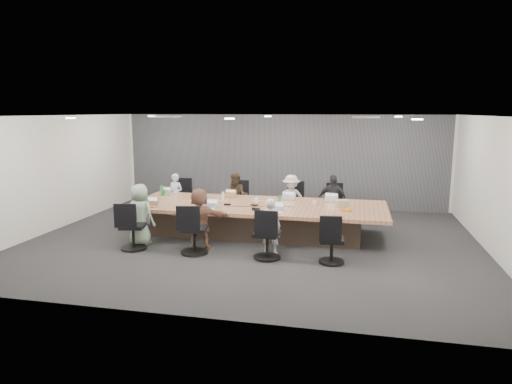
% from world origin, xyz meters
% --- Properties ---
extents(floor, '(10.00, 8.00, 0.00)m').
position_xyz_m(floor, '(0.00, 0.00, 0.00)').
color(floor, '#2B2B2E').
rests_on(floor, ground).
extents(ceiling, '(10.00, 8.00, 0.00)m').
position_xyz_m(ceiling, '(0.00, 0.00, 2.80)').
color(ceiling, white).
rests_on(ceiling, wall_back).
extents(wall_back, '(10.00, 0.00, 2.80)m').
position_xyz_m(wall_back, '(0.00, 4.00, 1.40)').
color(wall_back, silver).
rests_on(wall_back, ground).
extents(wall_front, '(10.00, 0.00, 2.80)m').
position_xyz_m(wall_front, '(0.00, -4.00, 1.40)').
color(wall_front, silver).
rests_on(wall_front, ground).
extents(wall_left, '(0.00, 8.00, 2.80)m').
position_xyz_m(wall_left, '(-5.00, 0.00, 1.40)').
color(wall_left, silver).
rests_on(wall_left, ground).
extents(wall_right, '(0.00, 8.00, 2.80)m').
position_xyz_m(wall_right, '(5.00, 0.00, 1.40)').
color(wall_right, silver).
rests_on(wall_right, ground).
extents(curtain, '(9.80, 0.04, 2.80)m').
position_xyz_m(curtain, '(0.00, 3.92, 1.40)').
color(curtain, '#585961').
rests_on(curtain, ground).
extents(conference_table, '(6.00, 2.20, 0.74)m').
position_xyz_m(conference_table, '(0.00, 0.50, 0.40)').
color(conference_table, '#413127').
rests_on(conference_table, ground).
extents(chair_0, '(0.66, 0.66, 0.82)m').
position_xyz_m(chair_0, '(-2.60, 2.20, 0.41)').
color(chair_0, black).
rests_on(chair_0, ground).
extents(chair_1, '(0.58, 0.58, 0.81)m').
position_xyz_m(chair_1, '(-0.85, 2.20, 0.40)').
color(chair_1, black).
rests_on(chair_1, ground).
extents(chair_2, '(0.66, 0.66, 0.84)m').
position_xyz_m(chair_2, '(0.63, 2.20, 0.42)').
color(chair_2, black).
rests_on(chair_2, ground).
extents(chair_3, '(0.61, 0.61, 0.82)m').
position_xyz_m(chair_3, '(1.69, 2.20, 0.41)').
color(chair_3, black).
rests_on(chair_3, ground).
extents(chair_4, '(0.68, 0.68, 0.85)m').
position_xyz_m(chair_4, '(-2.32, -1.20, 0.42)').
color(chair_4, black).
rests_on(chair_4, ground).
extents(chair_5, '(0.69, 0.69, 0.88)m').
position_xyz_m(chair_5, '(-0.95, -1.20, 0.44)').
color(chair_5, black).
rests_on(chair_5, ground).
extents(chair_6, '(0.62, 0.62, 0.85)m').
position_xyz_m(chair_6, '(0.58, -1.20, 0.42)').
color(chair_6, black).
rests_on(chair_6, ground).
extents(chair_7, '(0.56, 0.56, 0.77)m').
position_xyz_m(chair_7, '(1.85, -1.20, 0.38)').
color(chair_7, black).
rests_on(chair_7, ground).
extents(person_0, '(0.49, 0.37, 1.21)m').
position_xyz_m(person_0, '(-2.60, 1.85, 0.60)').
color(person_0, silver).
rests_on(person_0, ground).
extents(laptop_0, '(0.38, 0.29, 0.02)m').
position_xyz_m(laptop_0, '(-2.60, 1.30, 0.75)').
color(laptop_0, '#B2B2B7').
rests_on(laptop_0, conference_table).
extents(person_1, '(0.67, 0.55, 1.29)m').
position_xyz_m(person_1, '(-0.85, 1.85, 0.64)').
color(person_1, '#372B1E').
rests_on(person_1, ground).
extents(laptop_1, '(0.34, 0.28, 0.02)m').
position_xyz_m(laptop_1, '(-0.85, 1.30, 0.75)').
color(laptop_1, '#8C6647').
rests_on(laptop_1, conference_table).
extents(person_2, '(0.82, 0.47, 1.27)m').
position_xyz_m(person_2, '(0.63, 1.85, 0.63)').
color(person_2, '#AAAAAA').
rests_on(person_2, ground).
extents(laptop_2, '(0.37, 0.29, 0.02)m').
position_xyz_m(laptop_2, '(0.63, 1.30, 0.75)').
color(laptop_2, '#B2B2B7').
rests_on(laptop_2, conference_table).
extents(person_3, '(0.81, 0.44, 1.31)m').
position_xyz_m(person_3, '(1.69, 1.85, 0.65)').
color(person_3, '#232329').
rests_on(person_3, ground).
extents(laptop_3, '(0.32, 0.23, 0.02)m').
position_xyz_m(laptop_3, '(1.69, 1.30, 0.75)').
color(laptop_3, '#B2B2B7').
rests_on(laptop_3, conference_table).
extents(person_4, '(0.74, 0.56, 1.36)m').
position_xyz_m(person_4, '(-2.32, -0.85, 0.68)').
color(person_4, gray).
rests_on(person_4, ground).
extents(laptop_4, '(0.32, 0.24, 0.02)m').
position_xyz_m(laptop_4, '(-2.32, -0.30, 0.75)').
color(laptop_4, '#8C6647').
rests_on(laptop_4, conference_table).
extents(person_5, '(1.28, 0.69, 1.32)m').
position_xyz_m(person_5, '(-0.95, -0.85, 0.66)').
color(person_5, brown).
rests_on(person_5, ground).
extents(laptop_5, '(0.36, 0.29, 0.02)m').
position_xyz_m(laptop_5, '(-0.95, -0.30, 0.75)').
color(laptop_5, '#B2B2B7').
rests_on(laptop_5, conference_table).
extents(person_6, '(0.45, 0.32, 1.17)m').
position_xyz_m(person_6, '(0.58, -0.85, 0.58)').
color(person_6, silver).
rests_on(person_6, ground).
extents(laptop_6, '(0.33, 0.23, 0.02)m').
position_xyz_m(laptop_6, '(0.58, -0.30, 0.75)').
color(laptop_6, '#B2B2B7').
rests_on(laptop_6, conference_table).
extents(bottle_green_left, '(0.09, 0.09, 0.26)m').
position_xyz_m(bottle_green_left, '(-2.65, 1.07, 0.87)').
color(bottle_green_left, '#2D8030').
rests_on(bottle_green_left, conference_table).
extents(bottle_green_right, '(0.09, 0.09, 0.28)m').
position_xyz_m(bottle_green_right, '(0.58, 0.23, 0.88)').
color(bottle_green_right, '#2D8030').
rests_on(bottle_green_right, conference_table).
extents(bottle_clear, '(0.08, 0.08, 0.22)m').
position_xyz_m(bottle_clear, '(-0.90, 0.73, 0.85)').
color(bottle_clear, silver).
rests_on(bottle_clear, conference_table).
extents(cup_white_far, '(0.09, 0.09, 0.11)m').
position_xyz_m(cup_white_far, '(-0.06, 0.70, 0.79)').
color(cup_white_far, white).
rests_on(cup_white_far, conference_table).
extents(cup_white_near, '(0.08, 0.08, 0.09)m').
position_xyz_m(cup_white_near, '(1.33, 0.73, 0.79)').
color(cup_white_near, white).
rests_on(cup_white_near, conference_table).
extents(mug_brown, '(0.11, 0.11, 0.12)m').
position_xyz_m(mug_brown, '(-2.59, 0.25, 0.80)').
color(mug_brown, brown).
rests_on(mug_brown, conference_table).
extents(mic_left, '(0.18, 0.14, 0.03)m').
position_xyz_m(mic_left, '(-0.66, 0.27, 0.76)').
color(mic_left, black).
rests_on(mic_left, conference_table).
extents(mic_right, '(0.18, 0.16, 0.03)m').
position_xyz_m(mic_right, '(-0.02, 0.34, 0.76)').
color(mic_right, black).
rests_on(mic_right, conference_table).
extents(stapler, '(0.18, 0.09, 0.07)m').
position_xyz_m(stapler, '(0.13, -0.19, 0.77)').
color(stapler, black).
rests_on(stapler, conference_table).
extents(canvas_bag, '(0.33, 0.28, 0.15)m').
position_xyz_m(canvas_bag, '(1.97, 0.66, 0.82)').
color(canvas_bag, tan).
rests_on(canvas_bag, conference_table).
extents(snack_packet, '(0.23, 0.20, 0.04)m').
position_xyz_m(snack_packet, '(2.09, 0.15, 0.76)').
color(snack_packet, '#C9690B').
rests_on(snack_packet, conference_table).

